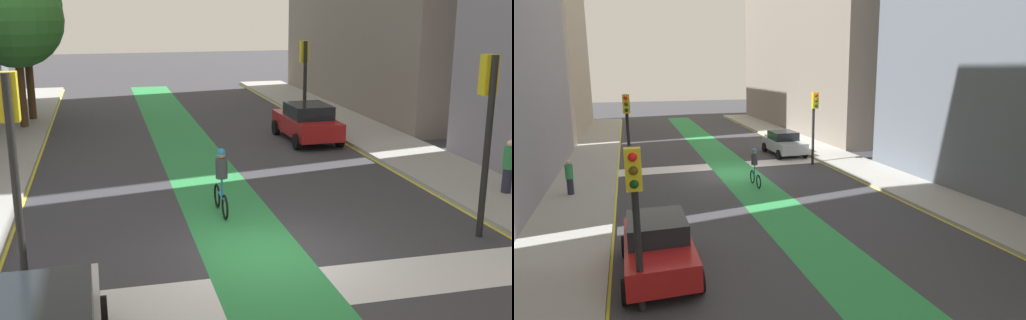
% 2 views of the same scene
% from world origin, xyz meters
% --- Properties ---
extents(ground_plane, '(120.00, 120.00, 0.00)m').
position_xyz_m(ground_plane, '(0.00, 0.00, 0.00)').
color(ground_plane, '#38383D').
extents(bike_lane_paint, '(2.40, 60.00, 0.01)m').
position_xyz_m(bike_lane_paint, '(-0.41, 0.00, 0.00)').
color(bike_lane_paint, '#2D8C47').
rests_on(bike_lane_paint, ground_plane).
extents(crosswalk_band, '(12.00, 1.80, 0.01)m').
position_xyz_m(crosswalk_band, '(0.00, -2.00, 0.00)').
color(crosswalk_band, silver).
rests_on(crosswalk_band, ground_plane).
extents(curb_stripe_right, '(0.16, 60.00, 0.01)m').
position_xyz_m(curb_stripe_right, '(6.00, 0.00, 0.01)').
color(curb_stripe_right, yellow).
rests_on(curb_stripe_right, ground_plane).
extents(traffic_signal_near_right, '(0.35, 0.52, 4.45)m').
position_xyz_m(traffic_signal_near_right, '(5.28, -0.19, 3.11)').
color(traffic_signal_near_right, black).
rests_on(traffic_signal_near_right, ground_plane).
extents(traffic_signal_near_left, '(0.35, 0.52, 4.37)m').
position_xyz_m(traffic_signal_near_left, '(-5.29, -0.63, 3.06)').
color(traffic_signal_near_left, black).
rests_on(traffic_signal_near_left, ground_plane).
extents(traffic_signal_far_right, '(0.35, 0.52, 3.99)m').
position_xyz_m(traffic_signal_far_right, '(5.18, 13.23, 2.80)').
color(traffic_signal_far_right, black).
rests_on(traffic_signal_far_right, ground_plane).
extents(car_red_right_far, '(2.04, 4.21, 1.57)m').
position_xyz_m(car_red_right_far, '(4.64, 11.14, 0.80)').
color(car_red_right_far, '#A51919').
rests_on(car_red_right_far, ground_plane).
extents(cyclist_in_lane, '(0.32, 1.73, 1.86)m').
position_xyz_m(cyclist_in_lane, '(-0.59, 2.88, 0.97)').
color(cyclist_in_lane, black).
rests_on(cyclist_in_lane, ground_plane).
extents(pedestrian_sidewalk_right_a, '(0.34, 0.34, 1.59)m').
position_xyz_m(pedestrian_sidewalk_right_a, '(7.89, 2.32, 0.95)').
color(pedestrian_sidewalk_right_a, '#262638').
rests_on(pedestrian_sidewalk_right_a, sidewalk_right).
extents(street_tree_near, '(4.16, 4.16, 6.81)m').
position_xyz_m(street_tree_near, '(-7.04, 16.45, 4.86)').
color(street_tree_near, brown).
rests_on(street_tree_near, sidewalk_left).
extents(street_tree_far, '(3.50, 3.50, 7.10)m').
position_xyz_m(street_tree_far, '(-6.85, 18.42, 5.46)').
color(street_tree_far, brown).
rests_on(street_tree_far, sidewalk_left).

